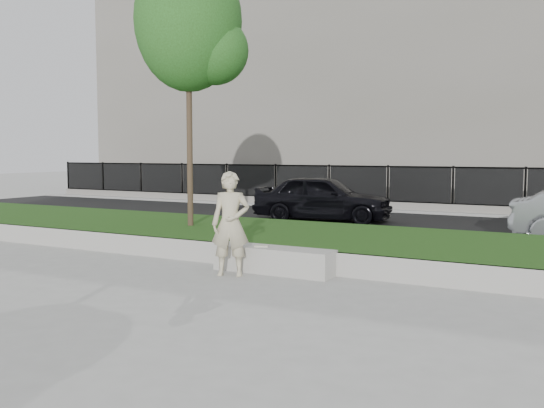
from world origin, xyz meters
The scene contains 12 objects.
ground centered at (0.00, 0.00, 0.00)m, with size 90.00×90.00×0.00m, color gray.
grass_bank centered at (0.00, 3.00, 0.20)m, with size 34.00×4.00×0.40m, color #13340D.
grass_kerb centered at (0.00, 1.04, 0.20)m, with size 34.00×0.08×0.40m, color gray.
street centered at (0.00, 8.50, 0.02)m, with size 34.00×7.00×0.04m, color black.
far_pavement centered at (0.00, 13.00, 0.06)m, with size 34.00×3.00×0.12m, color gray.
iron_fence centered at (0.00, 12.00, 0.54)m, with size 32.00×0.30×1.50m.
building_facade centered at (0.00, 20.00, 5.00)m, with size 34.00×10.00×10.00m, color slate.
stone_bench centered at (1.00, 0.80, 0.22)m, with size 2.14×0.54×0.44m, color gray.
man centered at (0.47, 0.25, 0.87)m, with size 0.64×0.42×1.75m, color #BEB592.
book centered at (0.78, 0.75, 0.45)m, with size 0.23×0.17×0.03m, color beige.
young_tree centered at (-2.22, 2.95, 4.84)m, with size 2.49×2.38×6.10m.
car_dark centered at (-1.28, 8.03, 0.73)m, with size 1.62×4.03×1.37m, color black.
Camera 1 is at (5.88, -8.21, 2.06)m, focal length 40.00 mm.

